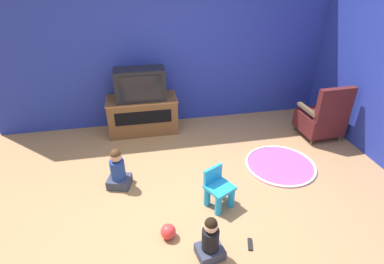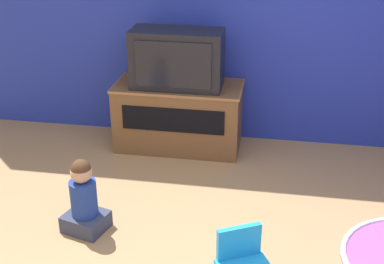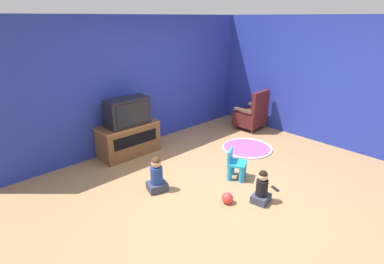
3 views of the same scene
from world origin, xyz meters
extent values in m
plane|color=#9E754C|center=(0.00, 0.00, 0.00)|extent=(30.00, 30.00, 0.00)
cube|color=#23339E|center=(-0.09, 2.27, 1.28)|extent=(5.83, 0.12, 2.56)
cube|color=#23339E|center=(2.77, -0.33, 1.28)|extent=(0.12, 5.33, 2.56)
cube|color=brown|center=(-0.59, 1.92, 0.31)|extent=(1.14, 0.53, 0.61)
cube|color=#90603A|center=(-0.59, 1.92, 0.60)|extent=(1.16, 0.54, 0.02)
cube|color=black|center=(-0.59, 1.65, 0.38)|extent=(0.91, 0.01, 0.22)
cube|color=black|center=(-0.59, 1.88, 0.87)|extent=(0.80, 0.35, 0.51)
cube|color=black|center=(-0.59, 1.70, 0.87)|extent=(0.65, 0.02, 0.40)
cylinder|color=brown|center=(2.53, 1.45, 0.05)|extent=(0.04, 0.04, 0.10)
cylinder|color=brown|center=(2.01, 1.42, 0.05)|extent=(0.04, 0.04, 0.10)
cylinder|color=brown|center=(2.55, 0.95, 0.05)|extent=(0.04, 0.04, 0.10)
cylinder|color=brown|center=(2.03, 0.92, 0.05)|extent=(0.04, 0.04, 0.10)
cube|color=#4C1919|center=(2.28, 1.19, 0.26)|extent=(0.64, 0.62, 0.31)
cube|color=#4C1919|center=(2.29, 0.93, 0.68)|extent=(0.59, 0.13, 0.53)
cube|color=brown|center=(2.55, 1.20, 0.51)|extent=(0.09, 0.50, 0.05)
cube|color=brown|center=(2.01, 1.17, 0.51)|extent=(0.09, 0.50, 0.05)
cylinder|color=#1E99DB|center=(0.15, -0.25, 0.15)|extent=(0.08, 0.08, 0.29)
cylinder|color=#1E99DB|center=(0.34, -0.15, 0.15)|extent=(0.08, 0.08, 0.29)
cylinder|color=#1E99DB|center=(0.06, -0.08, 0.15)|extent=(0.08, 0.08, 0.29)
cylinder|color=#1E99DB|center=(0.25, 0.02, 0.15)|extent=(0.08, 0.08, 0.29)
cube|color=#1E99DB|center=(0.20, -0.12, 0.27)|extent=(0.39, 0.38, 0.04)
cube|color=#1E99DB|center=(0.14, -0.01, 0.39)|extent=(0.25, 0.16, 0.20)
cylinder|color=#A54C8C|center=(1.30, 0.49, 0.01)|extent=(1.01, 1.01, 0.01)
torus|color=silver|center=(1.30, 0.49, 0.01)|extent=(1.01, 1.01, 0.04)
cube|color=#33384C|center=(-0.99, 0.49, 0.06)|extent=(0.34, 0.32, 0.13)
cylinder|color=navy|center=(-0.99, 0.49, 0.26)|extent=(0.19, 0.19, 0.27)
sphere|color=tan|center=(-0.99, 0.49, 0.47)|extent=(0.15, 0.15, 0.15)
sphere|color=#472D19|center=(-0.99, 0.49, 0.49)|extent=(0.14, 0.14, 0.14)
cube|color=#33384C|center=(-0.08, -0.79, 0.06)|extent=(0.30, 0.27, 0.11)
cylinder|color=black|center=(-0.08, -0.79, 0.23)|extent=(0.17, 0.17, 0.24)
sphere|color=#D8AD8C|center=(-0.08, -0.79, 0.42)|extent=(0.14, 0.14, 0.14)
sphere|color=black|center=(-0.08, -0.79, 0.45)|extent=(0.13, 0.13, 0.13)
sphere|color=red|center=(-0.46, -0.48, 0.08)|extent=(0.16, 0.16, 0.16)
cube|color=black|center=(0.36, -0.75, 0.01)|extent=(0.09, 0.16, 0.02)
camera|label=1|loc=(-0.64, -2.72, 2.60)|focal=28.00mm
camera|label=2|loc=(0.30, -2.53, 2.26)|focal=50.00mm
camera|label=3|loc=(-3.33, -2.81, 2.52)|focal=28.00mm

